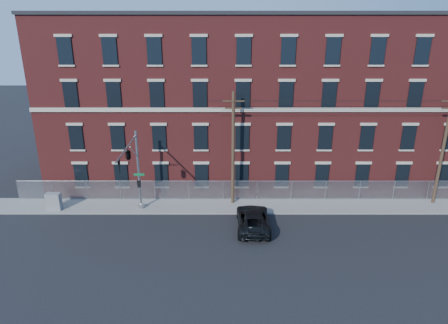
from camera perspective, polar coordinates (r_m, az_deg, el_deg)
ground at (r=31.74m, az=-2.24°, el=-10.30°), size 140.00×140.00×0.00m
sidewalk at (r=37.66m, az=16.72°, el=-5.94°), size 65.00×3.00×0.12m
mill_building at (r=43.39m, az=14.57°, el=8.97°), size 55.30×14.32×16.30m
chain_link_fence at (r=38.38m, az=16.35°, el=-3.76°), size 59.06×0.06×1.85m
traffic_signal_mast at (r=32.22m, az=-12.95°, el=0.24°), size 0.90×6.75×7.00m
utility_pole_near at (r=34.66m, az=1.29°, el=2.09°), size 1.80×0.28×10.00m
utility_pole_mid at (r=39.41m, az=28.47°, el=1.84°), size 1.80×0.28×10.00m
pickup_truck at (r=32.53m, az=4.09°, el=-8.01°), size 2.54×5.44×1.51m
utility_cabinet at (r=37.95m, az=-22.81°, el=-5.14°), size 1.24×0.66×1.52m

